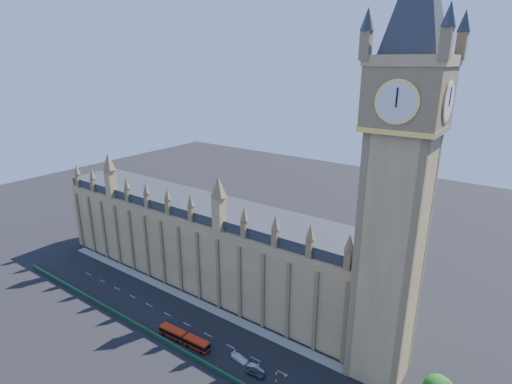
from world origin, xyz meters
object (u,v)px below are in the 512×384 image
Objects in this scene: red_bus at (184,338)px; car_white at (240,358)px; car_silver at (255,369)px; car_grey at (255,372)px.

car_white is at bearing 7.97° from red_bus.
car_silver is at bearing -90.75° from car_white.
car_white is (-5.29, 0.71, -0.01)m from car_silver.
car_grey is 1.11× the size of car_silver.
red_bus is at bearing 90.43° from car_grey.
red_bus reaches higher than car_grey.
car_silver is (-0.65, 0.98, -0.10)m from car_grey.
car_white is at bearing 86.35° from car_silver.
car_grey reaches higher than car_silver.
car_silver reaches higher than car_white.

